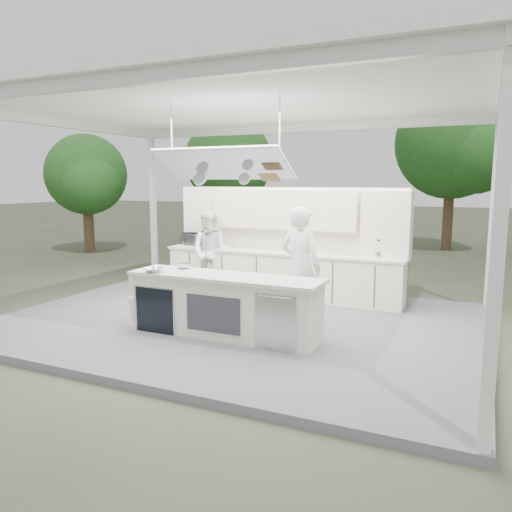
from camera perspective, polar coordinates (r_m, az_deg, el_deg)
The scene contains 12 objects.
ground at distance 8.77m, azimuth -1.92°, elevation -7.98°, with size 90.00×90.00×0.00m, color #434932.
stage_deck at distance 8.76m, azimuth -1.92°, elevation -7.60°, with size 8.00×6.00×0.12m, color #56565B.
tent at distance 8.49m, azimuth -2.07°, elevation 16.78°, with size 8.20×6.20×3.86m.
demo_island at distance 7.76m, azimuth -3.80°, elevation -5.64°, with size 3.10×0.79×0.95m.
back_counter at distance 10.32m, azimuth 2.82°, elevation -2.06°, with size 5.08×0.72×0.95m.
back_wall_unit at distance 10.23m, azimuth 5.63°, elevation 3.34°, with size 5.05×0.48×2.25m.
tree_cluster at distance 17.74m, azimuth 12.17°, elevation 10.92°, with size 19.55×9.40×5.85m.
head_chef at distance 8.14m, azimuth 5.11°, elevation -1.27°, with size 0.72×0.47×1.98m, color white.
sous_chef at distance 10.57m, azimuth -5.16°, elevation 0.40°, with size 0.86×0.67×1.77m, color silver.
toaster_oven at distance 11.37m, azimuth -7.15°, elevation 1.97°, with size 0.49×0.33×0.27m, color #B6B9BD.
bowl_large at distance 8.04m, azimuth -11.61°, elevation -1.57°, with size 0.29×0.29×0.07m, color silver.
bowl_small at distance 8.31m, azimuth -8.22°, elevation -1.13°, with size 0.26×0.26×0.08m, color silver.
Camera 1 is at (3.80, -7.51, 2.49)m, focal length 35.00 mm.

